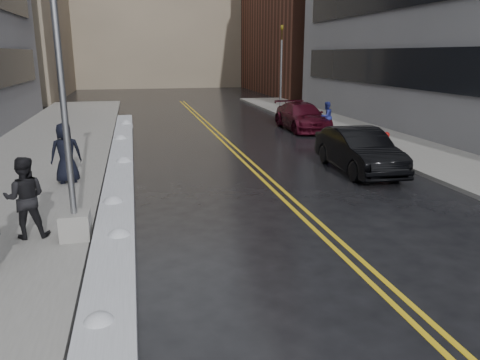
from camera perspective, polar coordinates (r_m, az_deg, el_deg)
ground at (r=9.69m, az=-0.46°, el=-10.61°), size 160.00×160.00×0.00m
sidewalk_west at (r=19.38m, az=-24.04°, el=1.48°), size 5.50×50.00×0.15m
sidewalk_east at (r=22.38m, az=19.53°, el=3.61°), size 4.00×50.00×0.15m
lane_line_left at (r=19.46m, az=0.02°, el=2.65°), size 0.12×50.00×0.01m
lane_line_right at (r=19.53m, az=0.88°, el=2.69°), size 0.12×50.00×0.01m
snow_ridge at (r=17.03m, az=-14.39°, el=0.92°), size 0.90×30.00×0.34m
building_far at (r=68.97m, az=-10.15°, el=20.55°), size 36.00×16.00×22.00m
lamppost at (r=10.76m, az=-20.40°, el=5.22°), size 0.65×0.65×7.62m
fire_hydrant at (r=21.79m, az=17.40°, el=4.76°), size 0.26×0.26×0.73m
traffic_signal at (r=34.15m, az=5.04°, el=13.71°), size 0.16×0.20×6.00m
pedestrian_b at (r=11.55m, az=-24.73°, el=-1.97°), size 0.94×0.75×1.87m
pedestrian_c at (r=16.04m, az=-20.47°, el=3.11°), size 1.06×0.80×1.96m
pedestrian_east at (r=25.86m, az=10.49°, el=7.63°), size 0.95×0.87×1.59m
car_black at (r=17.69m, az=14.29°, el=3.52°), size 1.82×4.87×1.59m
car_maroon at (r=27.15m, az=7.57°, el=7.68°), size 2.14×5.21×1.51m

